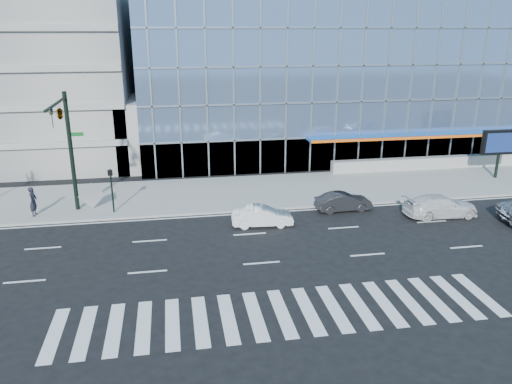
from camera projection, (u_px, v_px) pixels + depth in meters
ground at (250, 234)px, 30.48m from camera, size 160.00×160.00×0.00m
sidewalk at (233, 192)px, 37.94m from camera, size 120.00×8.00×0.15m
theatre_building at (338, 71)px, 54.72m from camera, size 42.00×26.00×15.00m
parking_garage at (4, 49)px, 48.42m from camera, size 24.00×24.00×20.00m
ramp_block at (153, 132)px, 45.40m from camera, size 6.00×8.00×6.00m
retaining_wall at (491, 160)px, 45.02m from camera, size 30.00×0.80×1.00m
traffic_signal at (63, 126)px, 31.03m from camera, size 1.14×5.74×8.00m
ped_signal_post at (111, 184)px, 33.05m from camera, size 0.30×0.33×3.00m
marquee_sign at (500, 143)px, 40.57m from camera, size 3.20×0.43×4.00m
white_suv at (441, 206)px, 33.15m from camera, size 5.01×2.10×1.44m
white_sedan at (262, 216)px, 31.62m from camera, size 3.95×1.61×1.27m
dark_sedan at (343, 202)px, 34.22m from camera, size 3.89×1.49×1.27m
pedestrian at (33, 201)px, 32.80m from camera, size 0.55×0.77×1.97m
tilted_panel at (92, 196)px, 34.12m from camera, size 1.77×0.61×1.84m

